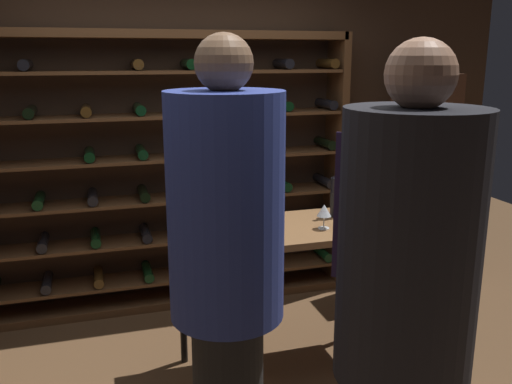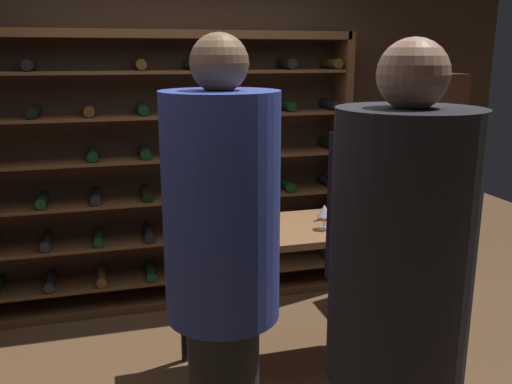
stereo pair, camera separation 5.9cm
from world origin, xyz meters
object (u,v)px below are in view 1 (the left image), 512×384
at_px(tasting_table, 292,242).
at_px(wine_bottle_amber_reserve, 337,195).
at_px(wine_rack, 142,176).
at_px(display_cabinet, 420,184).
at_px(wine_glass_stemmed_left, 324,211).
at_px(wine_bottle_gold_foil, 220,222).
at_px(person_guest_khaki, 404,309).
at_px(person_host_in_suit, 227,259).

bearing_deg(tasting_table, wine_bottle_amber_reserve, 18.74).
bearing_deg(wine_bottle_amber_reserve, tasting_table, -161.26).
distance_m(wine_rack, wine_bottle_amber_reserve, 1.54).
relative_size(display_cabinet, wine_bottle_amber_reserve, 4.64).
bearing_deg(wine_glass_stemmed_left, wine_bottle_amber_reserve, 50.23).
height_order(wine_rack, tasting_table, wine_rack).
xyz_separation_m(wine_bottle_amber_reserve, wine_glass_stemmed_left, (-0.18, -0.21, -0.03)).
xyz_separation_m(display_cabinet, wine_bottle_gold_foil, (-1.95, -1.06, 0.16)).
bearing_deg(wine_bottle_gold_foil, person_guest_khaki, -75.16).
bearing_deg(wine_bottle_gold_foil, wine_glass_stemmed_left, 5.62).
height_order(person_guest_khaki, display_cabinet, person_guest_khaki).
distance_m(person_host_in_suit, display_cabinet, 2.73).
distance_m(wine_rack, person_guest_khaki, 2.71).
height_order(person_host_in_suit, wine_bottle_gold_foil, person_host_in_suit).
height_order(tasting_table, person_guest_khaki, person_guest_khaki).
bearing_deg(wine_glass_stemmed_left, display_cabinet, 37.35).
bearing_deg(person_guest_khaki, wine_glass_stemmed_left, -56.90).
bearing_deg(wine_glass_stemmed_left, person_host_in_suit, -135.73).
bearing_deg(person_host_in_suit, wine_bottle_gold_foil, 122.54).
height_order(wine_bottle_amber_reserve, wine_glass_stemmed_left, wine_bottle_amber_reserve).
bearing_deg(wine_bottle_amber_reserve, display_cabinet, 34.80).
height_order(person_guest_khaki, wine_bottle_amber_reserve, person_guest_khaki).
xyz_separation_m(display_cabinet, wine_glass_stemmed_left, (-1.31, -1.00, 0.15)).
relative_size(tasting_table, wine_bottle_gold_foil, 4.05).
bearing_deg(person_guest_khaki, wine_rack, -30.90).
xyz_separation_m(wine_bottle_gold_foil, wine_glass_stemmed_left, (0.64, 0.06, -0.01)).
xyz_separation_m(display_cabinet, wine_bottle_amber_reserve, (-1.13, -0.79, 0.19)).
bearing_deg(tasting_table, wine_bottle_gold_foil, -161.49).
bearing_deg(person_guest_khaki, person_host_in_suit, -5.85).
height_order(display_cabinet, wine_bottle_gold_foil, display_cabinet).
relative_size(person_guest_khaki, wine_glass_stemmed_left, 13.46).
relative_size(wine_rack, wine_glass_stemmed_left, 21.87).
relative_size(person_guest_khaki, display_cabinet, 1.11).
bearing_deg(wine_bottle_gold_foil, tasting_table, 18.51).
height_order(person_host_in_suit, display_cabinet, person_host_in_suit).
relative_size(person_host_in_suit, display_cabinet, 1.13).
bearing_deg(wine_bottle_gold_foil, wine_rack, 102.24).
xyz_separation_m(tasting_table, person_guest_khaki, (-0.14, -1.45, 0.26)).
xyz_separation_m(wine_rack, wine_bottle_gold_foil, (0.29, -1.35, 0.01)).
bearing_deg(person_host_in_suit, wine_rack, 137.94).
height_order(wine_bottle_gold_foil, wine_glass_stemmed_left, wine_bottle_gold_foil).
distance_m(wine_rack, tasting_table, 1.43).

